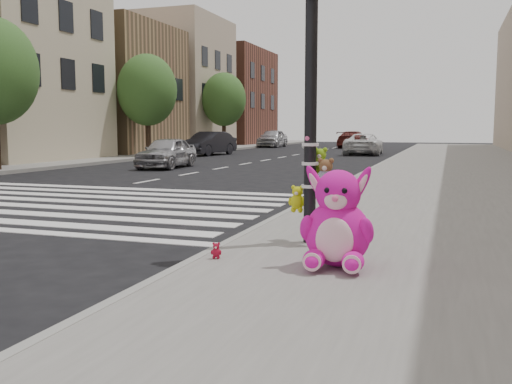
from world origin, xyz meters
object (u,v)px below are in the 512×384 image
at_px(signal_pole, 313,120).
at_px(car_dark_far, 209,143).
at_px(pink_bunny, 337,225).
at_px(car_silver_far, 167,152).
at_px(red_teddy, 216,251).
at_px(car_white_near, 364,144).

xyz_separation_m(signal_pole, car_dark_far, (-11.94, 24.08, -1.05)).
xyz_separation_m(pink_bunny, car_silver_far, (-9.88, 14.93, 0.04)).
relative_size(signal_pole, car_silver_far, 1.06).
bearing_deg(car_dark_far, red_teddy, -58.54).
bearing_deg(car_dark_far, pink_bunny, -55.88).
bearing_deg(car_silver_far, car_dark_far, 99.45).
xyz_separation_m(signal_pole, red_teddy, (-0.83, -1.31, -1.52)).
relative_size(red_teddy, car_white_near, 0.04).
bearing_deg(pink_bunny, signal_pole, 111.11).
relative_size(car_dark_far, car_white_near, 0.93).
height_order(signal_pole, pink_bunny, signal_pole).
bearing_deg(signal_pole, red_teddy, -122.23).
bearing_deg(car_white_near, red_teddy, 91.41).
bearing_deg(car_white_near, pink_bunny, 94.15).
relative_size(pink_bunny, car_white_near, 0.25).
bearing_deg(pink_bunny, red_teddy, 179.05).
height_order(pink_bunny, red_teddy, pink_bunny).
distance_m(signal_pole, car_dark_far, 26.90).
bearing_deg(signal_pole, pink_bunny, -65.28).
relative_size(signal_pole, red_teddy, 20.75).
xyz_separation_m(red_teddy, car_dark_far, (-11.11, 25.40, 0.47)).
bearing_deg(red_teddy, car_silver_far, 108.50).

